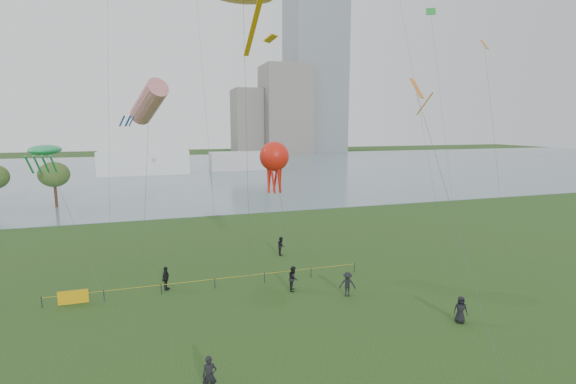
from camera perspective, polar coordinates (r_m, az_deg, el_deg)
name	(u,v)px	position (r m, az deg, el deg)	size (l,w,h in m)	color
ground_plane	(347,379)	(23.16, 8.07, -24.03)	(400.00, 400.00, 0.00)	#193511
lake	(191,170)	(118.40, -13.07, 2.88)	(400.00, 120.00, 0.08)	slate
tower	(315,18)	(203.93, 3.73, 22.66)	(24.00, 24.00, 120.00)	slate
building_mid	(285,110)	(187.62, -0.39, 11.19)	(20.00, 20.00, 38.00)	slate
building_low	(251,121)	(189.79, -5.03, 9.63)	(16.00, 18.00, 28.00)	slate
pavilion_left	(145,162)	(112.88, -19.03, 3.84)	(22.00, 8.00, 6.00)	white
pavilion_right	(243,161)	(118.03, -6.24, 4.26)	(18.00, 7.00, 5.00)	silver
fence	(131,291)	(33.60, -20.63, -12.51)	(24.07, 0.07, 1.05)	black
spectator_a	(293,278)	(32.72, 0.75, -11.73)	(0.93, 0.73, 1.92)	black
spectator_b	(347,284)	(32.01, 8.14, -12.37)	(1.20, 0.69, 1.86)	black
spectator_c	(166,278)	(34.15, -16.37, -11.26)	(1.09, 0.45, 1.86)	black
spectator_d	(461,310)	(30.00, 22.52, -14.64)	(0.86, 0.56, 1.76)	black
spectator_f	(210,376)	(21.82, -10.68, -23.45)	(0.69, 0.45, 1.89)	black
spectator_g	(281,246)	(41.12, -0.93, -7.38)	(0.88, 0.68, 1.80)	black
kite_windsock	(149,102)	(37.91, -18.51, 11.57)	(4.26, 6.40, 16.44)	#3F3F42
kite_creature	(45,150)	(38.54, -30.29, 4.93)	(5.65, 8.78, 11.06)	#3F3F42
kite_octopus	(274,157)	(33.00, -1.90, 4.78)	(2.34, 3.77, 11.34)	#3F3F42
kite_delta	(421,100)	(27.99, 17.71, 11.87)	(1.59, 10.54, 15.54)	#3F3F42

